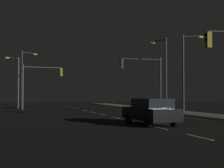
# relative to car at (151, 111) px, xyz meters

# --- Properties ---
(ground_plane) EXTENTS (112.00, 112.00, 0.00)m
(ground_plane) POSITION_rel_car_xyz_m (-0.18, 2.93, -0.82)
(ground_plane) COLOR black
(ground_plane) RESTS_ON ground
(lane_markings_center) EXTENTS (0.14, 50.00, 0.01)m
(lane_markings_center) POSITION_rel_car_xyz_m (-0.18, 6.43, -0.82)
(lane_markings_center) COLOR silver
(lane_markings_center) RESTS_ON ground
(lane_edge_line) EXTENTS (0.14, 53.00, 0.01)m
(lane_edge_line) POSITION_rel_car_xyz_m (5.73, 7.93, -0.82)
(lane_edge_line) COLOR silver
(lane_edge_line) RESTS_ON ground
(car) EXTENTS (2.08, 4.50, 1.57)m
(car) POSITION_rel_car_xyz_m (0.00, 0.00, 0.00)
(car) COLOR black
(car) RESTS_ON ground
(traffic_light_far_right) EXTENTS (4.35, 0.37, 5.38)m
(traffic_light_far_right) POSITION_rel_car_xyz_m (4.32, 11.93, 3.13)
(traffic_light_far_right) COLOR #38383D
(traffic_light_far_right) RESTS_ON sidewalk_right
(traffic_light_far_center) EXTENTS (4.83, 0.70, 5.30)m
(traffic_light_far_center) POSITION_rel_car_xyz_m (-4.73, 21.83, 2.96)
(traffic_light_far_center) COLOR #4C4C51
(traffic_light_far_center) RESTS_ON ground
(street_lamp_across_street) EXTENTS (0.95, 2.39, 7.58)m
(street_lamp_across_street) POSITION_rel_car_xyz_m (7.27, 13.44, 3.90)
(street_lamp_across_street) COLOR #2D3033
(street_lamp_across_street) RESTS_ON sidewalk_right
(street_lamp_median) EXTENTS (1.74, 1.36, 6.52)m
(street_lamp_median) POSITION_rel_car_xyz_m (-7.61, 24.74, 3.16)
(street_lamp_median) COLOR #4C4C51
(street_lamp_median) RESTS_ON ground
(street_lamp_mid_block) EXTENTS (1.97, 1.33, 7.13)m
(street_lamp_mid_block) POSITION_rel_car_xyz_m (-6.62, 23.55, 3.50)
(street_lamp_mid_block) COLOR #2D3033
(street_lamp_mid_block) RESTS_ON ground
(street_lamp_corner) EXTENTS (1.68, 0.98, 6.93)m
(street_lamp_corner) POSITION_rel_car_xyz_m (6.79, 7.78, 3.50)
(street_lamp_corner) COLOR #2D3033
(street_lamp_corner) RESTS_ON sidewalk_right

